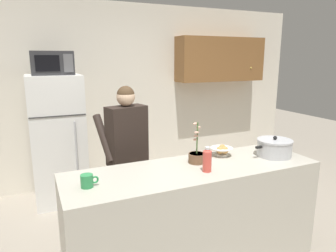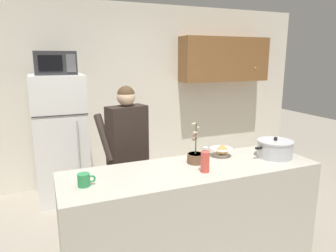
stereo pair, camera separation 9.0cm
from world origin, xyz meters
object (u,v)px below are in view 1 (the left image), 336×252
object	(u,v)px
person_near_pot	(127,144)
microwave	(52,63)
bottle_near_edge	(207,160)
refrigerator	(58,140)
potted_orchid	(197,156)
cooking_pot	(274,148)
coffee_mug	(87,181)
bread_bowl	(222,151)

from	to	relation	value
person_near_pot	microwave	bearing A→B (deg)	119.04
person_near_pot	bottle_near_edge	xyz separation A→B (m)	(0.41, -0.89, 0.06)
refrigerator	bottle_near_edge	size ratio (longest dim) A/B	7.77
microwave	bottle_near_edge	bearing A→B (deg)	-62.87
microwave	potted_orchid	size ratio (longest dim) A/B	1.30
cooking_pot	coffee_mug	size ratio (longest dim) A/B	3.35
microwave	bread_bowl	xyz separation A→B (m)	(1.34, -1.65, -0.80)
refrigerator	microwave	size ratio (longest dim) A/B	3.40
person_near_pot	cooking_pot	xyz separation A→B (m)	(1.21, -0.80, 0.03)
cooking_pot	bread_bowl	distance (m)	0.50
coffee_mug	refrigerator	bearing A→B (deg)	91.55
microwave	bread_bowl	world-z (taller)	microwave
refrigerator	cooking_pot	xyz separation A→B (m)	(1.80, -1.88, 0.19)
cooking_pot	microwave	bearing A→B (deg)	133.98
coffee_mug	potted_orchid	distance (m)	0.99
person_near_pot	bottle_near_edge	world-z (taller)	person_near_pot
microwave	coffee_mug	distance (m)	2.03
refrigerator	potted_orchid	bearing A→B (deg)	-59.50
refrigerator	coffee_mug	xyz separation A→B (m)	(0.05, -1.89, 0.15)
bottle_near_edge	cooking_pot	bearing A→B (deg)	6.55
refrigerator	coffee_mug	size ratio (longest dim) A/B	12.45
coffee_mug	bread_bowl	xyz separation A→B (m)	(1.29, 0.21, 0.00)
person_near_pot	cooking_pot	world-z (taller)	person_near_pot
cooking_pot	coffee_mug	distance (m)	1.74
person_near_pot	coffee_mug	bearing A→B (deg)	-123.46
microwave	person_near_pot	size ratio (longest dim) A/B	0.31
cooking_pot	potted_orchid	size ratio (longest dim) A/B	1.19
microwave	potted_orchid	xyz separation A→B (m)	(1.03, -1.73, -0.79)
potted_orchid	person_near_pot	bearing A→B (deg)	123.48
refrigerator	bottle_near_edge	distance (m)	2.22
bread_bowl	bottle_near_edge	xyz separation A→B (m)	(-0.34, -0.30, 0.05)
person_near_pot	bread_bowl	world-z (taller)	person_near_pot
microwave	cooking_pot	size ratio (longest dim) A/B	1.09
person_near_pot	coffee_mug	world-z (taller)	person_near_pot
refrigerator	cooking_pot	bearing A→B (deg)	-46.36
person_near_pot	bottle_near_edge	distance (m)	0.99
coffee_mug	bottle_near_edge	size ratio (longest dim) A/B	0.62
bread_bowl	bottle_near_edge	world-z (taller)	bottle_near_edge
cooking_pot	coffee_mug	xyz separation A→B (m)	(-1.74, -0.01, -0.03)
person_near_pot	cooking_pot	distance (m)	1.45
person_near_pot	coffee_mug	size ratio (longest dim) A/B	11.94
bread_bowl	bottle_near_edge	size ratio (longest dim) A/B	1.03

